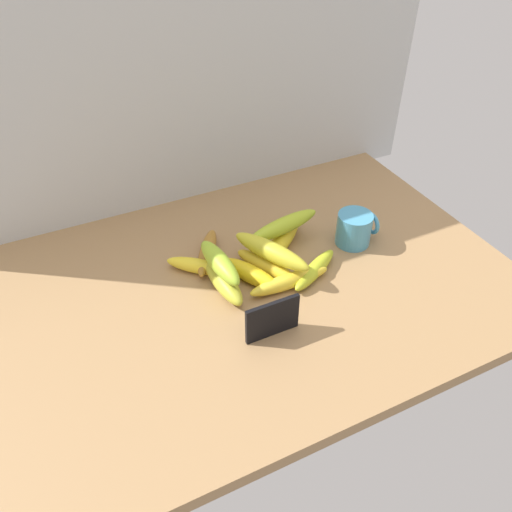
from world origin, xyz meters
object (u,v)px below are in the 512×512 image
chalkboard_sign (272,320)px  coffee_mug (355,229)px  banana_1 (283,239)px  banana_9 (284,226)px  banana_5 (290,281)px  banana_10 (220,263)px  banana_4 (315,270)px  banana_8 (271,251)px  banana_0 (199,266)px  banana_7 (207,252)px  banana_2 (251,274)px  banana_6 (266,266)px  banana_3 (223,281)px

chalkboard_sign → coffee_mug: (30.48, 17.32, 0.05)cm
banana_1 → banana_9: (0.04, -0.09, 3.97)cm
banana_1 → banana_5: size_ratio=1.02×
banana_10 → coffee_mug: bearing=0.5°
coffee_mug → banana_4: 15.82cm
banana_8 → banana_0: bearing=154.7°
banana_7 → banana_10: size_ratio=1.05×
banana_0 → banana_9: banana_9 is taller
banana_2 → banana_10: bearing=166.9°
banana_2 → banana_6: 4.44cm
chalkboard_sign → banana_9: size_ratio=0.57×
banana_10 → banana_1: bearing=18.7°
banana_3 → banana_7: (0.70, 10.82, -0.44)cm
banana_0 → banana_6: 14.67cm
banana_5 → banana_7: same height
banana_10 → banana_7: bearing=85.4°
banana_2 → banana_5: bearing=-39.2°
banana_8 → banana_10: 11.61cm
banana_4 → banana_8: banana_8 is taller
chalkboard_sign → banana_1: (14.64, 23.14, -1.78)cm
banana_2 → banana_4: bearing=-18.7°
banana_9 → banana_1: bearing=114.3°
banana_5 → banana_9: 14.58cm
banana_7 → banana_10: bearing=-94.6°
banana_3 → banana_2: bearing=-3.0°
chalkboard_sign → banana_7: 26.90cm
banana_7 → banana_9: (17.41, -3.63, 4.34)cm
banana_7 → banana_10: 10.77cm
banana_2 → banana_3: (-6.27, 0.33, 0.20)cm
banana_1 → banana_3: banana_3 is taller
banana_5 → banana_10: size_ratio=1.19×
banana_0 → banana_8: banana_8 is taller
banana_5 → chalkboard_sign: bearing=-132.8°
banana_1 → banana_0: bearing=-179.5°
banana_9 → banana_10: bearing=-161.6°
banana_1 → banana_4: banana_1 is taller
banana_2 → banana_7: bearing=116.5°
coffee_mug → banana_3: coffee_mug is taller
banana_4 → banana_10: banana_10 is taller
banana_3 → banana_6: bearing=3.9°
banana_5 → banana_1: bearing=68.0°
banana_1 → banana_6: bearing=-138.9°
coffee_mug → banana_4: size_ratio=0.61×
banana_8 → banana_3: bearing=-177.9°
coffee_mug → banana_5: coffee_mug is taller
chalkboard_sign → banana_2: bearing=79.6°
banana_4 → banana_8: 10.48cm
banana_1 → banana_10: bearing=-161.3°
banana_6 → banana_10: (-10.65, 0.41, 4.52)cm
chalkboard_sign → banana_0: chalkboard_sign is taller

